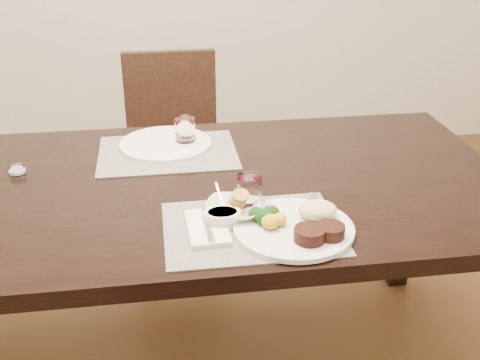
{
  "coord_description": "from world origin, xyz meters",
  "views": [
    {
      "loc": [
        -0.07,
        -1.64,
        1.56
      ],
      "look_at": [
        0.15,
        -0.14,
        0.82
      ],
      "focal_mm": 45.0,
      "sensor_mm": 36.0,
      "label": 1
    }
  ],
  "objects": [
    {
      "name": "steak_knife",
      "position": [
        0.35,
        -0.3,
        0.76
      ],
      "size": [
        0.06,
        0.27,
        0.01
      ],
      "rotation": [
        0.0,
        0.0,
        -0.28
      ],
      "color": "silver",
      "rests_on": "placemat_near"
    },
    {
      "name": "dinner_plate",
      "position": [
        0.28,
        -0.33,
        0.77
      ],
      "size": [
        0.31,
        0.31,
        0.06
      ],
      "rotation": [
        0.0,
        0.0,
        -0.11
      ],
      "color": "silver",
      "rests_on": "placemat_near"
    },
    {
      "name": "dining_table",
      "position": [
        0.0,
        0.0,
        0.67
      ],
      "size": [
        2.0,
        1.0,
        0.75
      ],
      "color": "black",
      "rests_on": "ground"
    },
    {
      "name": "far_plate",
      "position": [
        -0.05,
        0.3,
        0.76
      ],
      "size": [
        0.31,
        0.31,
        0.01
      ],
      "primitive_type": "cylinder",
      "color": "silver",
      "rests_on": "placemat_far"
    },
    {
      "name": "placemat_near",
      "position": [
        0.16,
        -0.3,
        0.75
      ],
      "size": [
        0.46,
        0.34,
        0.0
      ],
      "primitive_type": "cube",
      "color": "gray",
      "rests_on": "dining_table"
    },
    {
      "name": "wine_glass_near",
      "position": [
        0.17,
        -0.18,
        0.8
      ],
      "size": [
        0.07,
        0.07,
        0.09
      ],
      "rotation": [
        0.0,
        0.0,
        0.02
      ],
      "color": "white",
      "rests_on": "placemat_near"
    },
    {
      "name": "wine_glass_far",
      "position": [
        0.02,
        0.3,
        0.8
      ],
      "size": [
        0.07,
        0.07,
        0.1
      ],
      "rotation": [
        0.0,
        0.0,
        0.36
      ],
      "color": "white",
      "rests_on": "placemat_far"
    },
    {
      "name": "chair_far",
      "position": [
        0.0,
        0.93,
        0.5
      ],
      "size": [
        0.42,
        0.42,
        0.9
      ],
      "color": "black",
      "rests_on": "ground"
    },
    {
      "name": "sauce_ramekin",
      "position": [
        0.09,
        -0.27,
        0.78
      ],
      "size": [
        0.1,
        0.15,
        0.08
      ],
      "rotation": [
        0.0,
        0.0,
        0.21
      ],
      "color": "silver",
      "rests_on": "placemat_near"
    },
    {
      "name": "napkin_fork",
      "position": [
        0.04,
        -0.29,
        0.76
      ],
      "size": [
        0.11,
        0.19,
        0.02
      ],
      "rotation": [
        0.0,
        0.0,
        0.03
      ],
      "color": "white",
      "rests_on": "placemat_near"
    },
    {
      "name": "placemat_far",
      "position": [
        -0.04,
        0.24,
        0.75
      ],
      "size": [
        0.46,
        0.34,
        0.0
      ],
      "primitive_type": "cube",
      "color": "gray",
      "rests_on": "dining_table"
    },
    {
      "name": "cracker_bowl",
      "position": [
        0.12,
        -0.23,
        0.77
      ],
      "size": [
        0.18,
        0.18,
        0.07
      ],
      "rotation": [
        0.0,
        0.0,
        -0.25
      ],
      "color": "silver",
      "rests_on": "placemat_near"
    },
    {
      "name": "salt_cellar",
      "position": [
        -0.51,
        0.15,
        0.76
      ],
      "size": [
        0.05,
        0.05,
        0.02
      ],
      "rotation": [
        0.0,
        0.0,
        -0.31
      ],
      "color": "white",
      "rests_on": "dining_table"
    }
  ]
}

